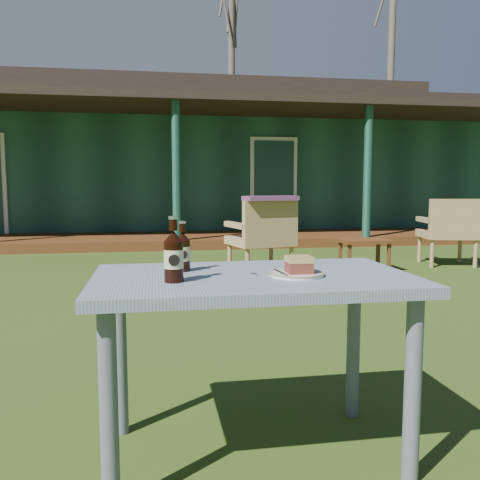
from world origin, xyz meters
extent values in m
plane|color=#334916|center=(0.00, 0.00, 0.00)|extent=(80.00, 80.00, 0.00)
cube|color=#1B4736|center=(0.00, 9.50, 1.30)|extent=(15.00, 6.00, 2.60)
cube|color=black|center=(0.00, 9.50, 2.75)|extent=(15.80, 6.80, 0.30)
cube|color=black|center=(0.00, 9.50, 3.15)|extent=(12.00, 3.50, 0.60)
cube|color=#552D14|center=(0.00, 5.60, 0.08)|extent=(15.00, 1.80, 0.16)
cube|color=black|center=(0.00, 5.60, 2.45)|extent=(15.40, 2.00, 0.12)
cylinder|color=#1B4736|center=(0.00, 4.80, 1.23)|extent=(0.14, 0.14, 2.45)
cylinder|color=#1B4736|center=(3.25, 4.80, 1.23)|extent=(0.14, 0.14, 2.45)
cube|color=white|center=(2.00, 6.48, 1.00)|extent=(0.95, 0.06, 2.00)
cube|color=#193D38|center=(2.00, 6.45, 1.00)|extent=(0.80, 0.04, 1.85)
cylinder|color=brown|center=(3.00, 18.50, 4.75)|extent=(0.28, 0.28, 9.50)
cylinder|color=brown|center=(9.50, 17.00, 5.50)|extent=(0.28, 0.28, 11.00)
cube|color=slate|center=(0.00, -1.60, 0.70)|extent=(1.20, 0.70, 0.04)
cylinder|color=slate|center=(-0.52, -1.87, 0.34)|extent=(0.06, 0.06, 0.68)
cylinder|color=slate|center=(0.52, -1.87, 0.34)|extent=(0.06, 0.06, 0.68)
cylinder|color=slate|center=(-0.52, -1.33, 0.34)|extent=(0.06, 0.06, 0.68)
cylinder|color=slate|center=(0.52, -1.33, 0.34)|extent=(0.06, 0.06, 0.68)
cylinder|color=silver|center=(0.16, -1.65, 0.73)|extent=(0.20, 0.20, 0.01)
cylinder|color=olive|center=(0.16, -1.65, 0.73)|extent=(0.20, 0.20, 0.00)
cube|color=maroon|center=(0.16, -1.67, 0.75)|extent=(0.09, 0.08, 0.04)
cube|color=tan|center=(0.16, -1.67, 0.79)|extent=(0.09, 0.09, 0.02)
cube|color=silver|center=(0.09, -1.66, 0.74)|extent=(0.03, 0.14, 0.00)
cylinder|color=black|center=(-0.26, -1.48, 0.78)|extent=(0.06, 0.06, 0.12)
cone|color=black|center=(-0.26, -1.48, 0.86)|extent=(0.06, 0.06, 0.03)
cylinder|color=black|center=(-0.26, -1.48, 0.89)|extent=(0.02, 0.02, 0.03)
cylinder|color=silver|center=(-0.26, -1.48, 0.91)|extent=(0.03, 0.03, 0.01)
cylinder|color=#BAB983|center=(-0.26, -1.48, 0.79)|extent=(0.06, 0.06, 0.06)
cylinder|color=black|center=(-0.26, -1.51, 0.79)|extent=(0.03, 0.00, 0.03)
cylinder|color=black|center=(-0.30, -1.70, 0.79)|extent=(0.07, 0.07, 0.14)
cone|color=black|center=(-0.30, -1.70, 0.88)|extent=(0.07, 0.07, 0.04)
cylinder|color=black|center=(-0.30, -1.70, 0.92)|extent=(0.03, 0.03, 0.04)
cylinder|color=silver|center=(-0.30, -1.70, 0.95)|extent=(0.03, 0.03, 0.01)
cylinder|color=#BAB983|center=(-0.30, -1.70, 0.80)|extent=(0.07, 0.07, 0.07)
cylinder|color=black|center=(-0.30, -1.73, 0.80)|extent=(0.04, 0.00, 0.04)
cylinder|color=silver|center=(0.00, -1.62, 0.72)|extent=(0.03, 0.03, 0.01)
cube|color=#A78353|center=(0.85, 2.29, 0.41)|extent=(0.79, 0.76, 0.09)
cube|color=#A78353|center=(0.91, 2.03, 0.67)|extent=(0.66, 0.24, 0.43)
cube|color=#A78353|center=(1.12, 2.38, 0.60)|extent=(0.21, 0.57, 0.06)
cube|color=#A78353|center=(0.56, 2.24, 0.60)|extent=(0.21, 0.57, 0.06)
cylinder|color=#A78353|center=(1.05, 2.61, 0.18)|extent=(0.05, 0.05, 0.36)
cylinder|color=#A78353|center=(0.52, 2.47, 0.18)|extent=(0.05, 0.05, 0.36)
cylinder|color=#A78353|center=(1.18, 2.11, 0.18)|extent=(0.05, 0.05, 0.36)
cylinder|color=#A78353|center=(0.64, 1.98, 0.18)|extent=(0.05, 0.05, 0.36)
cube|color=#A78353|center=(3.46, 2.68, 0.41)|extent=(0.76, 0.73, 0.09)
cube|color=#A78353|center=(3.41, 2.42, 0.67)|extent=(0.65, 0.21, 0.43)
cube|color=#A78353|center=(3.75, 2.64, 0.60)|extent=(0.19, 0.57, 0.06)
cube|color=#A78353|center=(3.18, 2.76, 0.60)|extent=(0.19, 0.57, 0.06)
cylinder|color=#A78353|center=(3.79, 2.87, 0.18)|extent=(0.05, 0.05, 0.36)
cylinder|color=#A78353|center=(3.25, 2.98, 0.18)|extent=(0.05, 0.05, 0.36)
cylinder|color=#A78353|center=(3.68, 2.37, 0.18)|extent=(0.05, 0.05, 0.36)
cylinder|color=#A78353|center=(3.14, 2.49, 0.18)|extent=(0.05, 0.05, 0.36)
cube|color=#6D385F|center=(0.91, 2.03, 0.91)|extent=(0.65, 0.37, 0.05)
cube|color=#552D14|center=(2.16, 2.34, 0.38)|extent=(0.60, 0.40, 0.04)
cube|color=#552D14|center=(1.91, 2.19, 0.18)|extent=(0.04, 0.04, 0.36)
cube|color=#552D14|center=(2.41, 2.19, 0.18)|extent=(0.04, 0.04, 0.36)
cube|color=#552D14|center=(1.91, 2.49, 0.18)|extent=(0.04, 0.04, 0.36)
cube|color=#552D14|center=(2.41, 2.49, 0.18)|extent=(0.04, 0.04, 0.36)
camera|label=1|loc=(-0.37, -3.46, 1.06)|focal=38.00mm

